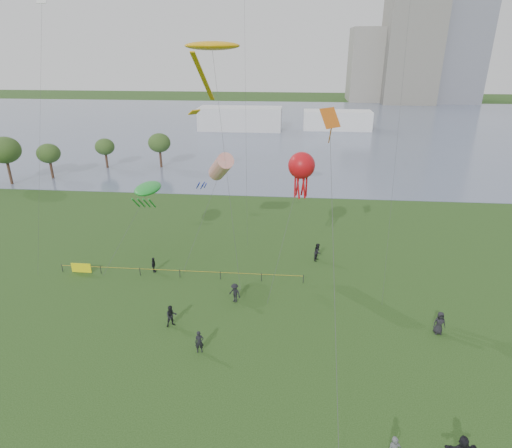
{
  "coord_description": "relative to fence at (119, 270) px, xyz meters",
  "views": [
    {
      "loc": [
        2.82,
        -20.88,
        20.9
      ],
      "look_at": [
        0.0,
        10.0,
        8.0
      ],
      "focal_mm": 30.0,
      "sensor_mm": 36.0,
      "label": 1
    }
  ],
  "objects": [
    {
      "name": "building_low",
      "position": [
        46.04,
        153.07,
        13.45
      ],
      "size": [
        16.0,
        18.0,
        28.0
      ],
      "primitive_type": "cube",
      "color": "gray",
      "rests_on": "ground_plane"
    },
    {
      "name": "spectator_a",
      "position": [
        7.48,
        -7.76,
        0.37
      ],
      "size": [
        1.13,
        1.06,
        1.86
      ],
      "primitive_type": "imported",
      "rotation": [
        0.0,
        0.0,
        0.53
      ],
      "color": "black",
      "rests_on": "ground_plane"
    },
    {
      "name": "spectator_b",
      "position": [
        12.06,
        -3.78,
        0.34
      ],
      "size": [
        1.33,
        1.16,
        1.79
      ],
      "primitive_type": "imported",
      "rotation": [
        0.0,
        0.0,
        -0.53
      ],
      "color": "black",
      "rests_on": "ground_plane"
    },
    {
      "name": "pavilion_right",
      "position": [
        28.04,
        83.07,
        1.95
      ],
      "size": [
        18.0,
        7.0,
        5.0
      ],
      "primitive_type": "cube",
      "color": "white",
      "rests_on": "ground_plane"
    },
    {
      "name": "fence",
      "position": [
        0.0,
        0.0,
        0.0
      ],
      "size": [
        24.07,
        0.07,
        1.05
      ],
      "color": "black",
      "rests_on": "ground_plane"
    },
    {
      "name": "kite_octopus",
      "position": [
        17.52,
        0.8,
        10.68
      ],
      "size": [
        3.77,
        5.83,
        12.49
      ],
      "rotation": [
        0.0,
        0.0,
        0.34
      ],
      "color": "#3F3F42"
    },
    {
      "name": "ground_plane",
      "position": [
        14.04,
        -14.93,
        -0.55
      ],
      "size": [
        400.0,
        400.0,
        0.0
      ],
      "primitive_type": "plane",
      "color": "#1A3711"
    },
    {
      "name": "spectator_d",
      "position": [
        28.61,
        -6.81,
        0.4
      ],
      "size": [
        0.96,
        0.64,
        1.91
      ],
      "primitive_type": "imported",
      "rotation": [
        0.0,
        0.0,
        0.04
      ],
      "color": "black",
      "rests_on": "ground_plane"
    },
    {
      "name": "kite_delta",
      "position": [
        19.21,
        -6.86,
        14.98
      ],
      "size": [
        1.56,
        15.14,
        17.08
      ],
      "rotation": [
        0.0,
        0.0,
        -0.35
      ],
      "color": "#3F3F42"
    },
    {
      "name": "building_mid",
      "position": [
        60.04,
        147.07,
        18.45
      ],
      "size": [
        20.0,
        20.0,
        38.0
      ],
      "primitive_type": "cube",
      "color": "slate",
      "rests_on": "ground_plane"
    },
    {
      "name": "kite_stingray",
      "position": [
        9.46,
        3.49,
        20.32
      ],
      "size": [
        5.32,
        9.99,
        21.35
      ],
      "rotation": [
        0.0,
        0.0,
        0.36
      ],
      "color": "#3F3F42"
    },
    {
      "name": "kite_creature",
      "position": [
        2.25,
        4.16,
        7.1
      ],
      "size": [
        5.04,
        6.8,
        8.11
      ],
      "rotation": [
        0.0,
        0.0,
        -0.44
      ],
      "color": "#3F3F42"
    },
    {
      "name": "pavilion_left",
      "position": [
        2.04,
        80.07,
        2.45
      ],
      "size": [
        22.0,
        8.0,
        6.0
      ],
      "primitive_type": "cube",
      "color": "silver",
      "rests_on": "ground_plane"
    },
    {
      "name": "lake",
      "position": [
        14.04,
        85.07,
        -0.53
      ],
      "size": [
        400.0,
        120.0,
        0.08
      ],
      "primitive_type": "cube",
      "color": "slate",
      "rests_on": "ground_plane"
    },
    {
      "name": "spectator_f",
      "position": [
        10.4,
        -10.71,
        0.32
      ],
      "size": [
        0.72,
        0.56,
        1.76
      ],
      "primitive_type": "imported",
      "rotation": [
        0.0,
        0.0,
        0.23
      ],
      "color": "black",
      "rests_on": "ground_plane"
    },
    {
      "name": "trees",
      "position": [
        -21.55,
        32.93,
        4.33
      ],
      "size": [
        25.88,
        16.97,
        7.75
      ],
      "color": "#3D271B",
      "rests_on": "ground_plane"
    },
    {
      "name": "spectator_c",
      "position": [
        3.26,
        0.83,
        0.24
      ],
      "size": [
        0.41,
        0.94,
        1.59
      ],
      "primitive_type": "imported",
      "rotation": [
        0.0,
        0.0,
        1.6
      ],
      "color": "black",
      "rests_on": "ground_plane"
    },
    {
      "name": "spectator_g",
      "position": [
        19.66,
        4.91,
        0.4
      ],
      "size": [
        1.02,
        1.13,
        1.91
      ],
      "primitive_type": "imported",
      "rotation": [
        0.0,
        0.0,
        1.18
      ],
      "color": "black",
      "rests_on": "ground_plane"
    },
    {
      "name": "kite_windsock",
      "position": [
        9.57,
        5.22,
        9.22
      ],
      "size": [
        5.19,
        6.86,
        11.63
      ],
      "rotation": [
        0.0,
        0.0,
        0.12
      ],
      "color": "#3F3F42"
    }
  ]
}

